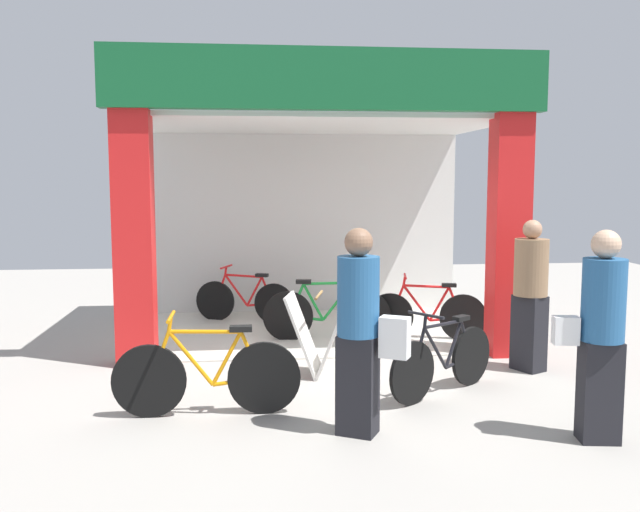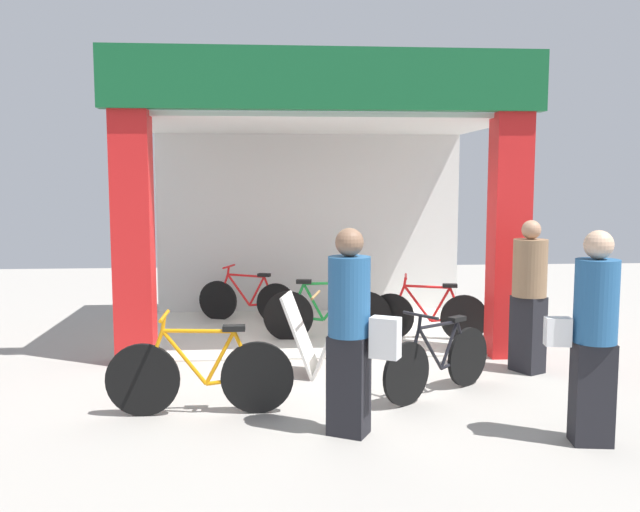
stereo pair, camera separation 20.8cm
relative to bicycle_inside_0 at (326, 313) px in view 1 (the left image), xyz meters
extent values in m
plane|color=#9E9991|center=(-0.10, -0.92, -0.37)|extent=(17.65, 17.65, 0.00)
cube|color=beige|center=(-0.10, 0.60, -0.36)|extent=(4.82, 3.04, 0.02)
cube|color=silver|center=(-0.10, 2.12, 1.08)|extent=(4.82, 0.12, 2.90)
cube|color=red|center=(-2.30, -0.92, 1.08)|extent=(0.43, 0.36, 2.90)
cube|color=red|center=(2.09, -0.92, 1.08)|extent=(0.43, 0.36, 2.90)
cube|color=#14592D|center=(-0.10, -1.07, 2.87)|extent=(5.02, 0.20, 0.68)
cube|color=silver|center=(-0.10, 0.60, 2.50)|extent=(4.82, 3.04, 0.06)
cylinder|color=black|center=(-0.50, 0.05, -0.04)|extent=(0.66, 0.11, 0.66)
cylinder|color=black|center=(0.52, -0.05, -0.04)|extent=(0.66, 0.11, 0.66)
cylinder|color=#198C33|center=(-0.26, 0.03, -0.06)|extent=(0.45, 0.08, 0.09)
cylinder|color=#198C33|center=(-0.17, 0.02, 0.15)|extent=(0.29, 0.06, 0.50)
cylinder|color=#198C33|center=(0.14, -0.01, 0.16)|extent=(0.41, 0.07, 0.52)
cylinder|color=#198C33|center=(0.02, 0.00, 0.40)|extent=(0.64, 0.10, 0.05)
cylinder|color=#198C33|center=(-0.39, 0.04, 0.18)|extent=(0.22, 0.06, 0.45)
cylinder|color=#198C33|center=(0.41, -0.04, 0.18)|extent=(0.20, 0.05, 0.46)
cylinder|color=#198C33|center=(0.32, -0.03, 0.47)|extent=(0.06, 0.04, 0.14)
cylinder|color=#198C33|center=(0.31, -0.03, 0.54)|extent=(0.08, 0.46, 0.03)
cube|color=black|center=(-0.30, 0.03, 0.42)|extent=(0.21, 0.12, 0.05)
cylinder|color=black|center=(-0.65, 1.15, -0.07)|extent=(0.58, 0.24, 0.60)
cylinder|color=black|center=(-1.53, 1.47, -0.07)|extent=(0.58, 0.24, 0.60)
cylinder|color=red|center=(-0.86, 1.22, -0.09)|extent=(0.39, 0.17, 0.08)
cylinder|color=red|center=(-0.94, 1.25, 0.10)|extent=(0.26, 0.12, 0.45)
cylinder|color=red|center=(-1.21, 1.35, 0.11)|extent=(0.36, 0.16, 0.47)
cylinder|color=red|center=(-1.10, 1.31, 0.33)|extent=(0.56, 0.23, 0.05)
cylinder|color=red|center=(-0.75, 1.18, 0.13)|extent=(0.20, 0.10, 0.40)
cylinder|color=red|center=(-1.44, 1.43, 0.13)|extent=(0.18, 0.09, 0.42)
cylinder|color=red|center=(-1.36, 1.41, 0.40)|extent=(0.06, 0.05, 0.13)
cylinder|color=red|center=(-1.35, 1.40, 0.46)|extent=(0.17, 0.41, 0.03)
cube|color=black|center=(-0.83, 1.21, 0.35)|extent=(0.20, 0.15, 0.05)
cylinder|color=black|center=(1.80, -0.17, -0.06)|extent=(0.62, 0.16, 0.62)
cylinder|color=black|center=(0.86, 0.02, -0.06)|extent=(0.62, 0.16, 0.62)
cylinder|color=red|center=(1.58, -0.12, -0.08)|extent=(0.42, 0.11, 0.08)
cylinder|color=red|center=(1.49, -0.11, 0.12)|extent=(0.27, 0.09, 0.47)
cylinder|color=red|center=(1.20, -0.05, 0.13)|extent=(0.38, 0.11, 0.49)
cylinder|color=red|center=(1.32, -0.07, 0.35)|extent=(0.59, 0.15, 0.05)
cylinder|color=red|center=(1.69, -0.15, 0.14)|extent=(0.21, 0.07, 0.42)
cylinder|color=red|center=(0.95, 0.00, 0.15)|extent=(0.19, 0.07, 0.43)
cylinder|color=red|center=(1.04, -0.02, 0.42)|extent=(0.06, 0.04, 0.13)
cylinder|color=red|center=(1.04, -0.02, 0.48)|extent=(0.11, 0.43, 0.03)
cube|color=black|center=(1.61, -0.13, 0.37)|extent=(0.20, 0.13, 0.05)
cylinder|color=black|center=(-0.87, -2.77, -0.04)|extent=(0.66, 0.04, 0.66)
cylinder|color=black|center=(-1.90, -2.77, -0.04)|extent=(0.66, 0.04, 0.66)
cylinder|color=orange|center=(-1.11, -2.77, -0.06)|extent=(0.45, 0.04, 0.09)
cylinder|color=orange|center=(-1.20, -2.77, 0.15)|extent=(0.29, 0.04, 0.50)
cylinder|color=orange|center=(-1.52, -2.77, 0.16)|extent=(0.41, 0.04, 0.52)
cylinder|color=orange|center=(-1.39, -2.77, 0.40)|extent=(0.64, 0.04, 0.05)
cylinder|color=orange|center=(-0.98, -2.77, 0.18)|extent=(0.22, 0.04, 0.45)
cylinder|color=orange|center=(-1.79, -2.77, 0.18)|extent=(0.20, 0.04, 0.46)
cylinder|color=orange|center=(-1.70, -2.77, 0.48)|extent=(0.06, 0.04, 0.14)
cylinder|color=orange|center=(-1.69, -2.77, 0.54)|extent=(0.03, 0.46, 0.03)
cube|color=black|center=(-1.08, -2.77, 0.42)|extent=(0.20, 0.10, 0.05)
cylinder|color=black|center=(1.28, -2.09, -0.07)|extent=(0.51, 0.40, 0.61)
cylinder|color=black|center=(0.53, -2.66, -0.07)|extent=(0.51, 0.40, 0.61)
cylinder|color=black|center=(1.10, -2.22, -0.09)|extent=(0.35, 0.27, 0.08)
cylinder|color=black|center=(1.04, -2.27, 0.11)|extent=(0.23, 0.19, 0.46)
cylinder|color=black|center=(0.80, -2.45, 0.12)|extent=(0.32, 0.25, 0.48)
cylinder|color=black|center=(0.90, -2.38, 0.34)|extent=(0.49, 0.38, 0.05)
cylinder|color=black|center=(1.20, -2.15, 0.13)|extent=(0.18, 0.15, 0.41)
cylinder|color=black|center=(0.60, -2.60, 0.14)|extent=(0.17, 0.14, 0.42)
cylinder|color=black|center=(0.67, -2.55, 0.41)|extent=(0.06, 0.06, 0.13)
cylinder|color=black|center=(0.68, -2.54, 0.47)|extent=(0.28, 0.36, 0.03)
cube|color=black|center=(1.13, -2.20, 0.36)|extent=(0.20, 0.18, 0.05)
cube|color=silver|center=(-0.42, -1.54, 0.07)|extent=(0.47, 0.58, 0.89)
cube|color=silver|center=(-0.09, -1.61, 0.07)|extent=(0.47, 0.58, 0.89)
cylinder|color=olive|center=(-0.26, -1.57, 0.51)|extent=(0.14, 0.50, 0.03)
cube|color=black|center=(2.10, -1.61, 0.05)|extent=(0.37, 0.41, 0.85)
cylinder|color=#8C6B4C|center=(2.10, -1.61, 0.79)|extent=(0.50, 0.50, 0.63)
sphere|color=tan|center=(2.10, -1.61, 1.21)|extent=(0.21, 0.21, 0.21)
cube|color=black|center=(-0.10, -3.35, 0.05)|extent=(0.39, 0.36, 0.84)
cylinder|color=#26598C|center=(-0.10, -3.35, 0.80)|extent=(0.47, 0.47, 0.66)
sphere|color=#8C664C|center=(-0.10, -3.35, 1.24)|extent=(0.23, 0.23, 0.23)
cube|color=white|center=(0.18, -3.49, 0.48)|extent=(0.27, 0.23, 0.33)
cube|color=black|center=(1.82, -3.70, 0.05)|extent=(0.34, 0.28, 0.83)
cylinder|color=#26598C|center=(1.82, -3.70, 0.80)|extent=(0.39, 0.39, 0.67)
sphere|color=#D8AD8C|center=(1.82, -3.70, 1.24)|extent=(0.23, 0.23, 0.23)
cube|color=white|center=(1.54, -3.66, 0.55)|extent=(0.21, 0.15, 0.23)
camera|label=1|loc=(-0.97, -8.87, 1.75)|focal=38.66mm
camera|label=2|loc=(-0.76, -8.89, 1.75)|focal=38.66mm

